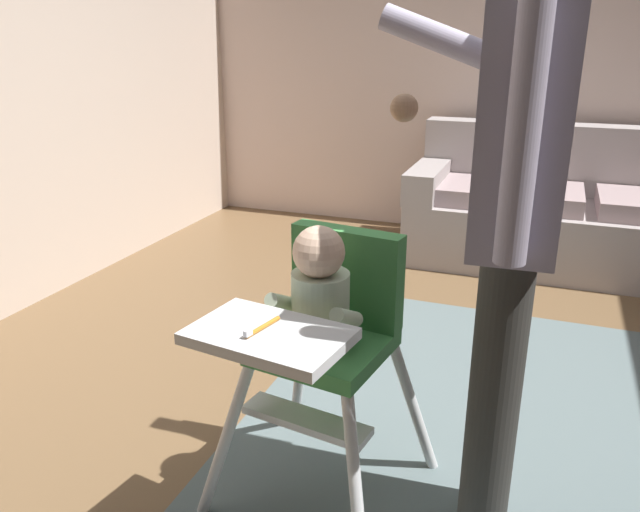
# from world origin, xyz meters

# --- Properties ---
(ground) EXTENTS (6.14, 6.59, 0.10)m
(ground) POSITION_xyz_m (0.00, 0.00, -0.05)
(ground) COLOR brown
(wall_far) EXTENTS (5.34, 0.06, 2.56)m
(wall_far) POSITION_xyz_m (0.00, 2.53, 1.28)
(wall_far) COLOR beige
(wall_far) RESTS_ON ground
(area_rug) EXTENTS (1.91, 2.42, 0.01)m
(area_rug) POSITION_xyz_m (0.29, -0.18, 0.00)
(area_rug) COLOR slate
(area_rug) RESTS_ON ground
(couch) EXTENTS (2.21, 0.86, 0.86)m
(couch) POSITION_xyz_m (0.60, 2.01, 0.33)
(couch) COLOR gray
(couch) RESTS_ON ground
(high_chair) EXTENTS (0.68, 0.79, 0.92)m
(high_chair) POSITION_xyz_m (-0.24, -0.59, 0.62)
(high_chair) COLOR silver
(high_chair) RESTS_ON ground
(adult_standing) EXTENTS (0.52, 0.49, 1.70)m
(adult_standing) POSITION_xyz_m (0.26, -0.57, 0.97)
(adult_standing) COLOR #302F2C
(adult_standing) RESTS_ON ground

